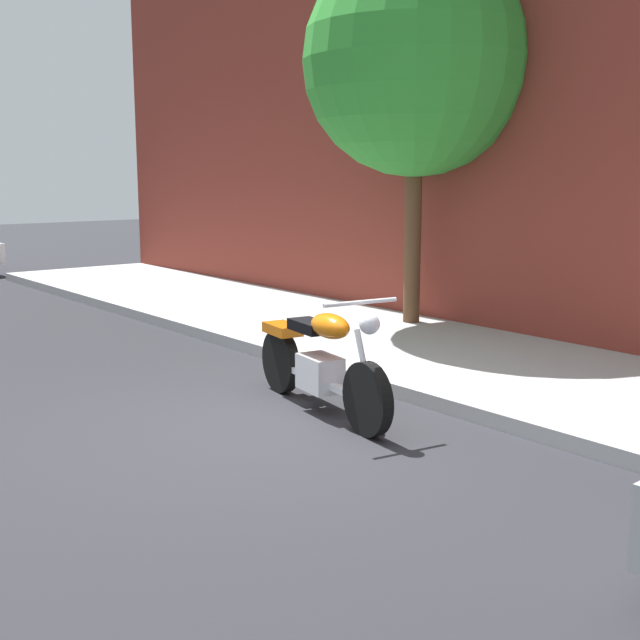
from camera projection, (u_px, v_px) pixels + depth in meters
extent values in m
plane|color=#28282D|center=(284.00, 429.00, 7.02)|extent=(60.00, 60.00, 0.00)
cube|color=#ABABAB|center=(503.00, 370.00, 8.80)|extent=(23.06, 3.02, 0.14)
cube|color=maroon|center=(618.00, 6.00, 9.18)|extent=(23.06, 0.50, 8.00)
cylinder|color=black|center=(367.00, 399.00, 6.78)|extent=(0.64, 0.20, 0.63)
cylinder|color=black|center=(281.00, 361.00, 8.14)|extent=(0.64, 0.20, 0.63)
cube|color=silver|center=(320.00, 373.00, 7.45)|extent=(0.48, 0.35, 0.32)
cube|color=silver|center=(320.00, 381.00, 7.46)|extent=(1.43, 0.31, 0.06)
ellipsoid|color=#D1660C|center=(330.00, 326.00, 7.22)|extent=(0.55, 0.34, 0.22)
cube|color=black|center=(310.00, 326.00, 7.53)|extent=(0.51, 0.31, 0.10)
cube|color=#D1660C|center=(283.00, 329.00, 8.04)|extent=(0.47, 0.31, 0.10)
cylinder|color=silver|center=(364.00, 365.00, 6.78)|extent=(0.28, 0.09, 0.58)
cylinder|color=silver|center=(360.00, 302.00, 6.74)|extent=(0.15, 0.70, 0.04)
sphere|color=silver|center=(370.00, 324.00, 6.65)|extent=(0.17, 0.17, 0.17)
cylinder|color=silver|center=(322.00, 376.00, 7.76)|extent=(0.80, 0.22, 0.09)
cylinder|color=brown|center=(413.00, 231.00, 11.05)|extent=(0.22, 0.22, 2.77)
sphere|color=green|center=(416.00, 61.00, 10.66)|extent=(2.99, 2.99, 2.99)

